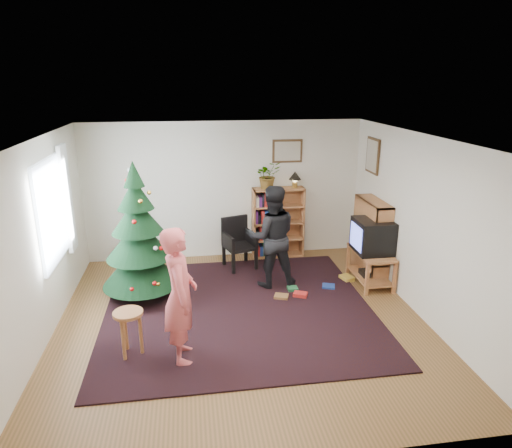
{
  "coord_description": "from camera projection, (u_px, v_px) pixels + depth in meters",
  "views": [
    {
      "loc": [
        -0.64,
        -5.59,
        3.2
      ],
      "look_at": [
        0.34,
        0.9,
        1.1
      ],
      "focal_mm": 32.0,
      "sensor_mm": 36.0,
      "label": 1
    }
  ],
  "objects": [
    {
      "name": "window_pane",
      "position": [
        52.0,
        212.0,
        6.09
      ],
      "size": [
        0.04,
        1.2,
        1.4
      ],
      "primitive_type": "cube",
      "color": "silver",
      "rests_on": "wall_left"
    },
    {
      "name": "curtain",
      "position": [
        67.0,
        199.0,
        6.75
      ],
      "size": [
        0.06,
        0.35,
        1.6
      ],
      "primitive_type": "cube",
      "color": "white",
      "rests_on": "wall_left"
    },
    {
      "name": "table_lamp",
      "position": [
        295.0,
        177.0,
        8.26
      ],
      "size": [
        0.23,
        0.23,
        0.3
      ],
      "color": "#A57F33",
      "rests_on": "bookshelf_back"
    },
    {
      "name": "tv_stand",
      "position": [
        370.0,
        264.0,
        7.39
      ],
      "size": [
        0.51,
        0.91,
        0.55
      ],
      "color": "#B26E3F",
      "rests_on": "floor"
    },
    {
      "name": "person_standing",
      "position": [
        180.0,
        295.0,
        5.23
      ],
      "size": [
        0.43,
        0.62,
        1.65
      ],
      "primitive_type": "imported",
      "rotation": [
        0.0,
        0.0,
        1.62
      ],
      "color": "#D15356",
      "rests_on": "rug"
    },
    {
      "name": "christmas_tree",
      "position": [
        139.0,
        243.0,
        6.74
      ],
      "size": [
        1.16,
        1.16,
        2.11
      ],
      "rotation": [
        0.0,
        0.0,
        -0.07
      ],
      "color": "#3F2816",
      "rests_on": "rug"
    },
    {
      "name": "floor",
      "position": [
        242.0,
        320.0,
        6.33
      ],
      "size": [
        5.0,
        5.0,
        0.0
      ],
      "primitive_type": "plane",
      "color": "brown",
      "rests_on": "ground"
    },
    {
      "name": "wall_left",
      "position": [
        38.0,
        245.0,
        5.59
      ],
      "size": [
        0.02,
        5.0,
        2.5
      ],
      "primitive_type": "cube",
      "color": "silver",
      "rests_on": "floor"
    },
    {
      "name": "bookshelf_right",
      "position": [
        371.0,
        237.0,
        7.62
      ],
      "size": [
        0.3,
        0.95,
        1.3
      ],
      "rotation": [
        0.0,
        0.0,
        1.57
      ],
      "color": "#B26E3F",
      "rests_on": "floor"
    },
    {
      "name": "ceiling",
      "position": [
        240.0,
        139.0,
        5.57
      ],
      "size": [
        5.0,
        5.0,
        0.0
      ],
      "primitive_type": "plane",
      "rotation": [
        3.14,
        0.0,
        0.0
      ],
      "color": "white",
      "rests_on": "wall_back"
    },
    {
      "name": "bookshelf_back",
      "position": [
        278.0,
        222.0,
        8.47
      ],
      "size": [
        0.95,
        0.3,
        1.3
      ],
      "color": "#B26E3F",
      "rests_on": "floor"
    },
    {
      "name": "potted_plant",
      "position": [
        268.0,
        175.0,
        8.17
      ],
      "size": [
        0.53,
        0.48,
        0.49
      ],
      "primitive_type": "imported",
      "rotation": [
        0.0,
        0.0,
        0.25
      ],
      "color": "gray",
      "rests_on": "bookshelf_back"
    },
    {
      "name": "wall_right",
      "position": [
        420.0,
        226.0,
        6.3
      ],
      "size": [
        0.02,
        5.0,
        2.5
      ],
      "primitive_type": "cube",
      "color": "silver",
      "rests_on": "floor"
    },
    {
      "name": "armchair",
      "position": [
        239.0,
        241.0,
        8.02
      ],
      "size": [
        0.61,
        0.62,
        0.9
      ],
      "rotation": [
        0.0,
        0.0,
        0.3
      ],
      "color": "black",
      "rests_on": "rug"
    },
    {
      "name": "person_by_chair",
      "position": [
        272.0,
        237.0,
        7.16
      ],
      "size": [
        0.82,
        0.65,
        1.65
      ],
      "primitive_type": "imported",
      "rotation": [
        0.0,
        0.0,
        3.11
      ],
      "color": "black",
      "rests_on": "rug"
    },
    {
      "name": "rug",
      "position": [
        239.0,
        309.0,
        6.61
      ],
      "size": [
        3.8,
        3.6,
        0.02
      ],
      "primitive_type": "cube",
      "color": "black",
      "rests_on": "floor"
    },
    {
      "name": "stool",
      "position": [
        129.0,
        322.0,
        5.39
      ],
      "size": [
        0.35,
        0.35,
        0.59
      ],
      "color": "#B26E3F",
      "rests_on": "floor"
    },
    {
      "name": "floor_clutter",
      "position": [
        311.0,
        288.0,
        7.19
      ],
      "size": [
        1.41,
        0.69,
        0.08
      ],
      "color": "#A51E19",
      "rests_on": "rug"
    },
    {
      "name": "picture_back",
      "position": [
        287.0,
        151.0,
        8.23
      ],
      "size": [
        0.55,
        0.03,
        0.42
      ],
      "color": "#4C3319",
      "rests_on": "wall_back"
    },
    {
      "name": "wall_back",
      "position": [
        225.0,
        191.0,
        8.3
      ],
      "size": [
        5.0,
        0.02,
        2.5
      ],
      "primitive_type": "cube",
      "color": "silver",
      "rests_on": "floor"
    },
    {
      "name": "crt_tv",
      "position": [
        373.0,
        236.0,
        7.24
      ],
      "size": [
        0.56,
        0.6,
        0.53
      ],
      "color": "black",
      "rests_on": "tv_stand"
    },
    {
      "name": "wall_front",
      "position": [
        278.0,
        338.0,
        3.59
      ],
      "size": [
        5.0,
        0.02,
        2.5
      ],
      "primitive_type": "cube",
      "color": "silver",
      "rests_on": "floor"
    },
    {
      "name": "picture_right",
      "position": [
        373.0,
        156.0,
        7.74
      ],
      "size": [
        0.03,
        0.5,
        0.6
      ],
      "color": "#4C3319",
      "rests_on": "wall_right"
    }
  ]
}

